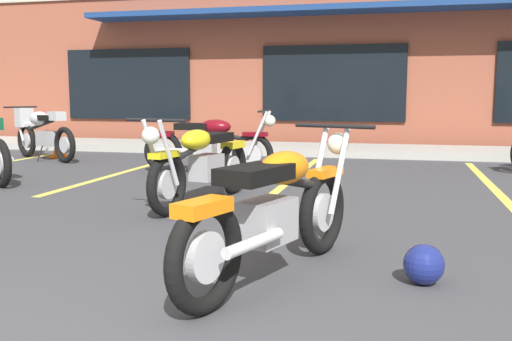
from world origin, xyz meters
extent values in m
plane|color=#3D3D42|center=(0.00, 3.41, 0.00)|extent=(80.00, 80.00, 0.00)
cube|color=#A8A59E|center=(0.00, 10.47, 0.07)|extent=(22.00, 1.80, 0.14)
cube|color=brown|center=(0.00, 14.26, 1.91)|extent=(18.82, 5.01, 3.81)
cube|color=black|center=(-5.02, 11.71, 1.45)|extent=(3.21, 0.06, 1.70)
cube|color=black|center=(0.00, 11.71, 1.45)|extent=(3.21, 0.06, 1.70)
cube|color=navy|center=(0.00, 11.30, 3.01)|extent=(11.29, 0.90, 0.12)
cube|color=#DBCC4C|center=(-2.67, 6.87, 0.00)|extent=(0.12, 4.80, 0.01)
cube|color=#DBCC4C|center=(0.00, 6.87, 0.00)|extent=(0.12, 4.80, 0.01)
cube|color=#DBCC4C|center=(2.67, 6.87, 0.00)|extent=(0.12, 4.80, 0.01)
torus|color=black|center=(0.46, 1.51, 0.32)|extent=(0.30, 0.64, 0.64)
cylinder|color=#B7B7BC|center=(0.46, 1.51, 0.32)|extent=(0.15, 0.29, 0.29)
torus|color=black|center=(0.92, 2.87, 0.32)|extent=(0.30, 0.64, 0.64)
cylinder|color=#B7B7BC|center=(0.92, 2.87, 0.32)|extent=(0.15, 0.29, 0.29)
cylinder|color=silver|center=(0.87, 2.99, 0.64)|extent=(0.15, 0.32, 0.66)
cylinder|color=silver|center=(1.04, 2.93, 0.64)|extent=(0.15, 0.32, 0.66)
cylinder|color=black|center=(0.98, 3.04, 0.96)|extent=(0.64, 0.24, 0.03)
sphere|color=silver|center=(1.00, 3.12, 0.82)|extent=(0.22, 0.22, 0.17)
cube|color=orange|center=(0.93, 2.91, 0.62)|extent=(0.25, 0.39, 0.06)
cube|color=#9E9EA3|center=(0.66, 2.11, 0.40)|extent=(0.36, 0.46, 0.28)
cylinder|color=silver|center=(0.68, 1.72, 0.36)|extent=(0.24, 0.54, 0.07)
cylinder|color=black|center=(0.73, 2.30, 0.64)|extent=(0.36, 0.91, 0.26)
ellipsoid|color=orange|center=(0.73, 2.32, 0.72)|extent=(0.40, 0.54, 0.22)
cube|color=black|center=(0.62, 1.98, 0.72)|extent=(0.43, 0.58, 0.10)
cube|color=orange|center=(0.45, 1.49, 0.60)|extent=(0.27, 0.39, 0.08)
cylinder|color=black|center=(0.47, 2.10, 0.14)|extent=(0.14, 0.07, 0.29)
torus|color=black|center=(-2.07, 6.88, 0.32)|extent=(0.64, 0.12, 0.64)
cylinder|color=#B7B7BC|center=(-2.07, 6.88, 0.32)|extent=(0.29, 0.07, 0.29)
torus|color=black|center=(-0.63, 6.84, 0.32)|extent=(0.64, 0.12, 0.64)
cylinder|color=#B7B7BC|center=(-0.63, 6.84, 0.32)|extent=(0.29, 0.07, 0.29)
cylinder|color=silver|center=(-0.53, 6.93, 0.64)|extent=(0.33, 0.05, 0.66)
cylinder|color=silver|center=(-0.53, 6.75, 0.64)|extent=(0.33, 0.05, 0.66)
cylinder|color=black|center=(-0.45, 6.83, 0.96)|extent=(0.05, 0.66, 0.03)
sphere|color=silver|center=(-0.37, 6.83, 0.82)|extent=(0.17, 0.17, 0.17)
cube|color=maroon|center=(-0.59, 6.84, 0.62)|extent=(0.36, 0.15, 0.06)
cube|color=#9E9EA3|center=(-1.43, 6.86, 0.40)|extent=(0.41, 0.25, 0.28)
cylinder|color=silver|center=(-1.80, 6.73, 0.36)|extent=(0.55, 0.09, 0.07)
cylinder|color=black|center=(-1.23, 6.86, 0.64)|extent=(0.94, 0.09, 0.26)
ellipsoid|color=maroon|center=(-1.21, 6.86, 0.72)|extent=(0.49, 0.27, 0.22)
cube|color=black|center=(-1.57, 6.87, 0.72)|extent=(0.53, 0.29, 0.10)
cube|color=maroon|center=(-2.09, 6.88, 0.60)|extent=(0.36, 0.17, 0.08)
cylinder|color=black|center=(-1.49, 7.04, 0.14)|extent=(0.03, 0.14, 0.29)
torus|color=black|center=(-3.53, 4.99, 0.32)|extent=(0.59, 0.44, 0.64)
cylinder|color=#B7B7BC|center=(-3.53, 4.99, 0.32)|extent=(0.27, 0.21, 0.29)
cylinder|color=silver|center=(-3.68, 5.25, 0.36)|extent=(0.50, 0.36, 0.07)
torus|color=black|center=(-4.24, 7.62, 0.32)|extent=(0.61, 0.40, 0.64)
cylinder|color=#B7B7BC|center=(-4.24, 7.62, 0.32)|extent=(0.28, 0.19, 0.29)
torus|color=black|center=(-5.51, 8.32, 0.32)|extent=(0.61, 0.40, 0.64)
cylinder|color=#B7B7BC|center=(-5.51, 8.32, 0.32)|extent=(0.28, 0.19, 0.29)
cylinder|color=silver|center=(-5.64, 8.29, 0.64)|extent=(0.31, 0.19, 0.66)
cylinder|color=silver|center=(-5.55, 8.44, 0.64)|extent=(0.31, 0.19, 0.66)
cylinder|color=black|center=(-5.66, 8.40, 0.96)|extent=(0.35, 0.59, 0.03)
sphere|color=silver|center=(-5.73, 8.44, 0.82)|extent=(0.23, 0.23, 0.17)
cube|color=silver|center=(-5.54, 8.34, 0.62)|extent=(0.38, 0.30, 0.06)
cube|color=#9E9EA3|center=(-4.81, 7.93, 0.40)|extent=(0.47, 0.40, 0.28)
cylinder|color=silver|center=(-4.41, 7.88, 0.36)|extent=(0.52, 0.33, 0.07)
cylinder|color=black|center=(-4.98, 8.03, 0.64)|extent=(0.85, 0.51, 0.26)
ellipsoid|color=silver|center=(-5.02, 8.05, 0.76)|extent=(0.60, 0.51, 0.26)
cube|color=silver|center=(-5.55, 8.34, 0.76)|extent=(0.35, 0.36, 0.36)
cube|color=black|center=(-4.72, 7.88, 0.78)|extent=(0.47, 0.40, 0.10)
cube|color=silver|center=(-4.46, 7.74, 0.82)|extent=(0.38, 0.33, 0.16)
cylinder|color=black|center=(-4.83, 7.74, 0.14)|extent=(0.09, 0.13, 0.29)
torus|color=black|center=(-0.48, 5.26, 0.32)|extent=(0.21, 0.65, 0.64)
cylinder|color=#B7B7BC|center=(-0.48, 5.26, 0.32)|extent=(0.11, 0.29, 0.29)
torus|color=black|center=(-0.74, 3.84, 0.32)|extent=(0.21, 0.65, 0.64)
cylinder|color=#B7B7BC|center=(-0.74, 3.84, 0.32)|extent=(0.11, 0.29, 0.29)
cylinder|color=silver|center=(-0.67, 3.73, 0.64)|extent=(0.10, 0.33, 0.66)
cylinder|color=silver|center=(-0.85, 3.76, 0.64)|extent=(0.10, 0.33, 0.66)
cylinder|color=black|center=(-0.77, 3.67, 0.96)|extent=(0.65, 0.15, 0.03)
sphere|color=silver|center=(-0.79, 3.59, 0.82)|extent=(0.20, 0.20, 0.17)
cube|color=yellow|center=(-0.75, 3.80, 0.62)|extent=(0.20, 0.38, 0.06)
cube|color=#9E9EA3|center=(-0.60, 4.63, 0.40)|extent=(0.31, 0.44, 0.28)
cylinder|color=silver|center=(-0.67, 5.02, 0.36)|extent=(0.17, 0.55, 0.07)
cylinder|color=black|center=(-0.63, 4.43, 0.64)|extent=(0.23, 0.94, 0.26)
ellipsoid|color=yellow|center=(-0.64, 4.41, 0.72)|extent=(0.34, 0.52, 0.22)
cube|color=black|center=(-0.57, 4.77, 0.72)|extent=(0.37, 0.56, 0.10)
cube|color=yellow|center=(-0.48, 5.28, 0.60)|extent=(0.22, 0.38, 0.08)
cylinder|color=black|center=(-0.41, 4.67, 0.14)|extent=(0.14, 0.05, 0.29)
sphere|color=navy|center=(1.64, 2.30, 0.13)|extent=(0.26, 0.26, 0.26)
cube|color=black|center=(1.64, 2.41, 0.12)|extent=(0.18, 0.03, 0.09)
cube|color=orange|center=(-4.83, 8.36, 0.01)|extent=(0.34, 0.34, 0.03)
cone|color=orange|center=(-4.83, 8.36, 0.28)|extent=(0.26, 0.26, 0.50)
cylinder|color=white|center=(-4.83, 8.36, 0.32)|extent=(0.19, 0.19, 0.06)
camera|label=1|loc=(1.46, -1.39, 1.20)|focal=40.46mm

